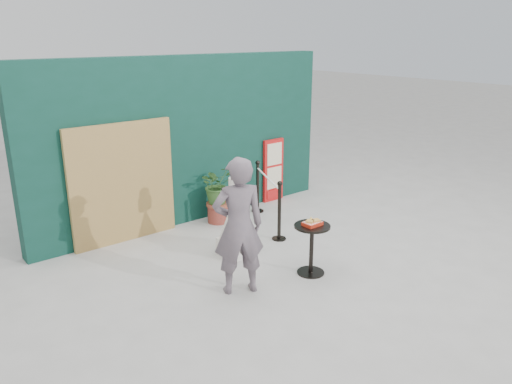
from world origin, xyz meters
name	(u,v)px	position (x,y,z in m)	size (l,w,h in m)	color
ground	(309,278)	(0.00, 0.00, 0.00)	(60.00, 60.00, 0.00)	#ADAAA5
back_wall	(188,140)	(0.00, 3.15, 1.50)	(6.00, 0.30, 3.00)	#0B3227
bamboo_fence	(123,183)	(-1.40, 2.94, 1.00)	(1.80, 0.08, 2.00)	tan
woman	(238,226)	(-0.99, 0.35, 0.94)	(0.69, 0.45, 1.88)	#6A5B62
menu_board	(273,170)	(1.90, 2.95, 0.65)	(0.50, 0.07, 1.30)	red
statue	(236,219)	(-0.30, 1.31, 0.59)	(0.56, 0.56, 1.44)	silver
cafe_table	(312,242)	(0.13, 0.10, 0.50)	(0.52, 0.52, 0.75)	black
food_basket	(312,223)	(0.13, 0.10, 0.79)	(0.26, 0.19, 0.11)	red
planter	(218,190)	(0.28, 2.65, 0.63)	(0.64, 0.55, 1.08)	#963C31
stanchion_barrier	(268,199)	(0.91, 1.98, 0.49)	(0.84, 1.54, 1.03)	black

